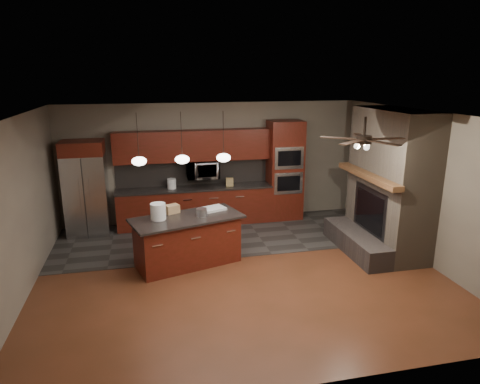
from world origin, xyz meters
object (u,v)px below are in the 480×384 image
object	(u,v)px
counter_bucket	(172,184)
counter_box	(230,182)
kitchen_island	(188,240)
oven_tower	(285,171)
white_bucket	(158,211)
paint_can	(202,212)
cardboard_box	(172,209)
paint_tray	(213,209)
refrigerator	(86,188)
microwave	(203,169)

from	to	relation	value
counter_bucket	counter_box	bearing A→B (deg)	-2.14
kitchen_island	counter_box	xyz separation A→B (m)	(1.21, 2.10, 0.53)
oven_tower	white_bucket	xyz separation A→B (m)	(-3.07, -2.15, -0.12)
paint_can	cardboard_box	size ratio (longest dim) A/B	0.83
kitchen_island	counter_bucket	world-z (taller)	counter_bucket
white_bucket	paint_tray	bearing A→B (deg)	17.85
oven_tower	counter_bucket	distance (m)	2.70
counter_bucket	counter_box	size ratio (longest dim) A/B	1.22
refrigerator	counter_box	world-z (taller)	refrigerator
refrigerator	cardboard_box	size ratio (longest dim) A/B	8.45
refrigerator	paint_can	world-z (taller)	refrigerator
refrigerator	counter_box	distance (m)	3.19
refrigerator	white_bucket	xyz separation A→B (m)	(1.47, -2.08, 0.03)
cardboard_box	paint_tray	bearing A→B (deg)	-21.19
refrigerator	cardboard_box	xyz separation A→B (m)	(1.74, -1.76, -0.04)
paint_tray	counter_box	distance (m)	1.90
oven_tower	counter_box	world-z (taller)	oven_tower
cardboard_box	counter_box	distance (m)	2.31
oven_tower	paint_can	xyz separation A→B (m)	(-2.29, -2.12, -0.20)
paint_can	counter_bucket	bearing A→B (deg)	100.85
paint_can	cardboard_box	distance (m)	0.59
refrigerator	counter_box	size ratio (longest dim) A/B	11.09
microwave	counter_bucket	distance (m)	0.78
kitchen_island	counter_box	size ratio (longest dim) A/B	11.60
oven_tower	refrigerator	world-z (taller)	oven_tower
oven_tower	kitchen_island	xyz separation A→B (m)	(-2.57, -2.15, -0.73)
white_bucket	paint_tray	world-z (taller)	white_bucket
kitchen_island	cardboard_box	bearing A→B (deg)	111.33
oven_tower	paint_tray	bearing A→B (deg)	-138.30
microwave	counter_bucket	size ratio (longest dim) A/B	3.20
microwave	paint_can	xyz separation A→B (m)	(-0.32, -2.18, -0.31)
white_bucket	cardboard_box	size ratio (longest dim) A/B	1.21
counter_box	kitchen_island	bearing A→B (deg)	-111.84
refrigerator	microwave	bearing A→B (deg)	2.92
white_bucket	counter_bucket	size ratio (longest dim) A/B	1.30
oven_tower	refrigerator	bearing A→B (deg)	-179.07
oven_tower	paint_can	world-z (taller)	oven_tower
microwave	counter_box	xyz separation A→B (m)	(0.61, -0.10, -0.31)
counter_box	cardboard_box	bearing A→B (deg)	-120.86
kitchen_island	counter_box	bearing A→B (deg)	43.50
paint_can	cardboard_box	bearing A→B (deg)	151.44
oven_tower	cardboard_box	distance (m)	3.36
paint_tray	cardboard_box	size ratio (longest dim) A/B	1.86
kitchen_island	paint_can	size ratio (longest dim) A/B	10.68
kitchen_island	counter_bucket	size ratio (longest dim) A/B	9.48
microwave	counter_box	world-z (taller)	microwave
refrigerator	paint_can	bearing A→B (deg)	-42.21
oven_tower	microwave	bearing A→B (deg)	178.34
refrigerator	white_bucket	bearing A→B (deg)	-54.73
oven_tower	refrigerator	distance (m)	4.55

